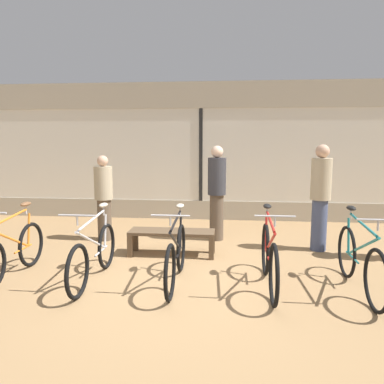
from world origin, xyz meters
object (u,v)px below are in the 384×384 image
at_px(bicycle_left, 94,254).
at_px(bicycle_far_right, 360,261).
at_px(bicycle_right, 269,258).
at_px(customer_by_window, 104,196).
at_px(customer_near_rack, 217,191).
at_px(bicycle_far_left, 13,251).
at_px(customer_mid_floor, 320,195).
at_px(bicycle_center, 176,255).
at_px(display_bench, 172,235).

relative_size(bicycle_left, bicycle_far_right, 0.98).
distance_m(bicycle_right, customer_by_window, 3.54).
bearing_deg(customer_near_rack, bicycle_far_left, -140.58).
xyz_separation_m(bicycle_left, bicycle_right, (2.32, -0.00, 0.03)).
distance_m(bicycle_far_right, customer_mid_floor, 1.86).
bearing_deg(customer_mid_floor, bicycle_center, -142.01).
relative_size(bicycle_left, customer_near_rack, 0.98).
bearing_deg(display_bench, bicycle_left, -124.93).
xyz_separation_m(bicycle_far_right, customer_by_window, (-3.97, 2.05, 0.44)).
distance_m(bicycle_right, customer_near_rack, 2.45).
distance_m(bicycle_left, display_bench, 1.51).
relative_size(bicycle_right, customer_near_rack, 0.98).
relative_size(bicycle_left, customer_mid_floor, 0.96).
bearing_deg(display_bench, bicycle_right, -40.62).
xyz_separation_m(bicycle_center, customer_near_rack, (0.45, 2.24, 0.56)).
height_order(bicycle_right, customer_mid_floor, customer_mid_floor).
bearing_deg(bicycle_center, display_bench, 101.43).
xyz_separation_m(bicycle_right, bicycle_far_right, (1.11, -0.01, -0.00)).
distance_m(display_bench, customer_mid_floor, 2.60).
relative_size(bicycle_left, bicycle_right, 1.00).
distance_m(display_bench, customer_by_window, 1.70).
bearing_deg(bicycle_center, bicycle_far_left, -179.96).
bearing_deg(customer_mid_floor, customer_by_window, 175.89).
bearing_deg(bicycle_right, customer_mid_floor, 59.93).
bearing_deg(bicycle_right, bicycle_left, 179.90).
height_order(customer_near_rack, customer_mid_floor, customer_mid_floor).
bearing_deg(customer_mid_floor, bicycle_left, -152.21).
bearing_deg(bicycle_center, bicycle_left, -178.90).
distance_m(customer_by_window, customer_mid_floor, 3.89).
xyz_separation_m(customer_by_window, customer_mid_floor, (3.88, -0.28, 0.12)).
relative_size(bicycle_far_right, customer_near_rack, 1.00).
xyz_separation_m(bicycle_far_left, bicycle_right, (3.48, -0.02, 0.03)).
relative_size(customer_by_window, customer_mid_floor, 0.88).
xyz_separation_m(bicycle_far_left, bicycle_left, (1.16, -0.02, 0.00)).
height_order(bicycle_center, bicycle_right, bicycle_right).
height_order(bicycle_left, display_bench, bicycle_left).
height_order(bicycle_far_left, bicycle_left, bicycle_left).
bearing_deg(bicycle_far_right, customer_by_window, 152.64).
distance_m(bicycle_right, customer_mid_floor, 2.11).
xyz_separation_m(bicycle_far_left, bicycle_center, (2.27, 0.00, 0.01)).
relative_size(bicycle_center, customer_mid_floor, 0.94).
height_order(bicycle_far_left, customer_near_rack, customer_near_rack).
bearing_deg(display_bench, customer_near_rack, 55.63).
xyz_separation_m(display_bench, customer_by_window, (-1.41, 0.80, 0.50)).
distance_m(bicycle_far_left, bicycle_center, 2.27).
xyz_separation_m(customer_near_rack, customer_mid_floor, (1.77, -0.50, 0.02)).
bearing_deg(display_bench, customer_mid_floor, 11.86).
relative_size(bicycle_center, customer_by_window, 1.06).
distance_m(bicycle_far_left, bicycle_far_right, 4.59).
bearing_deg(customer_near_rack, bicycle_center, -101.41).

